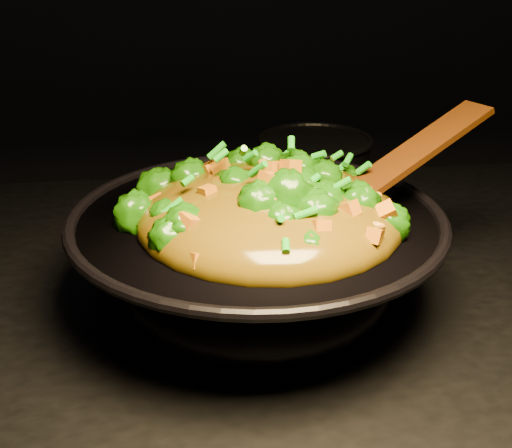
{
  "coord_description": "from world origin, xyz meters",
  "views": [
    {
      "loc": [
        -0.13,
        -0.75,
        1.34
      ],
      "look_at": [
        -0.04,
        -0.03,
        1.01
      ],
      "focal_mm": 45.0,
      "sensor_mm": 36.0,
      "label": 1
    }
  ],
  "objects": [
    {
      "name": "spatula",
      "position": [
        0.12,
        -0.04,
        1.08
      ],
      "size": [
        0.28,
        0.16,
        0.12
      ],
      "primitive_type": "cube",
      "rotation": [
        0.0,
        -0.38,
        0.43
      ],
      "color": "#361403",
      "rests_on": "wok"
    },
    {
      "name": "wok",
      "position": [
        -0.04,
        -0.04,
        0.96
      ],
      "size": [
        0.58,
        0.58,
        0.12
      ],
      "primitive_type": null,
      "rotation": [
        0.0,
        0.0,
        -0.38
      ],
      "color": "black",
      "rests_on": "stovetop"
    },
    {
      "name": "stir_fry",
      "position": [
        -0.03,
        -0.06,
        1.08
      ],
      "size": [
        0.34,
        0.34,
        0.11
      ],
      "primitive_type": null,
      "rotation": [
        0.0,
        0.0,
        -0.07
      ],
      "color": "#1B5A06",
      "rests_on": "wok"
    },
    {
      "name": "back_pot",
      "position": [
        0.1,
        0.32,
        0.96
      ],
      "size": [
        0.23,
        0.23,
        0.11
      ],
      "primitive_type": "cylinder",
      "rotation": [
        0.0,
        0.0,
        -0.2
      ],
      "color": "black",
      "rests_on": "stovetop"
    }
  ]
}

